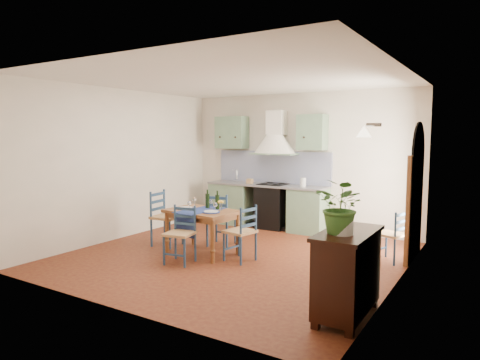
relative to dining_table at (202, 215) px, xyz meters
name	(u,v)px	position (x,y,z in m)	size (l,w,h in m)	color
floor	(235,256)	(0.54, 0.16, -0.64)	(5.00, 5.00, 0.00)	#48160F
back_wall	(274,178)	(0.07, 2.46, 0.41)	(5.00, 0.96, 2.80)	beige
right_wall	(404,181)	(3.03, 0.44, 0.70)	(0.26, 5.00, 2.80)	beige
left_wall	(123,164)	(-1.96, 0.16, 0.76)	(0.04, 5.00, 2.80)	beige
ceiling	(235,79)	(0.54, 0.16, 2.16)	(5.00, 5.00, 0.01)	silver
dining_table	(202,215)	(0.00, 0.00, 0.00)	(1.21, 0.93, 1.04)	brown
chair_near	(181,234)	(0.03, -0.59, -0.19)	(0.47, 0.47, 0.87)	navy
chair_far	(221,219)	(-0.02, 0.57, -0.16)	(0.50, 0.50, 0.94)	navy
chair_left	(165,217)	(-0.87, 0.09, -0.14)	(0.49, 0.49, 0.97)	navy
chair_right	(241,232)	(0.77, -0.02, -0.19)	(0.47, 0.47, 0.87)	navy
chair_spare	(392,235)	(2.76, 1.16, -0.22)	(0.47, 0.47, 0.81)	navy
sideboard	(347,271)	(2.80, -1.18, -0.13)	(0.50, 1.05, 0.94)	black
potted_plant	(342,207)	(2.78, -1.34, 0.58)	(0.51, 0.45, 0.57)	#346425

